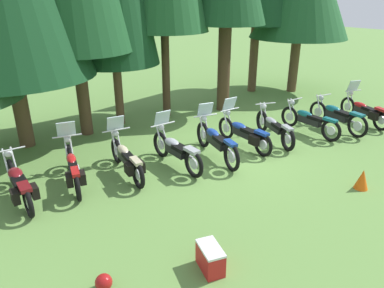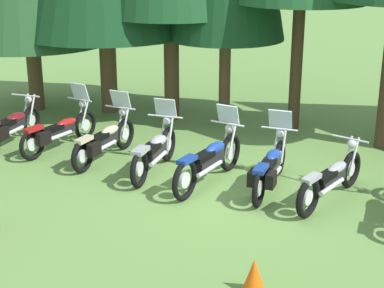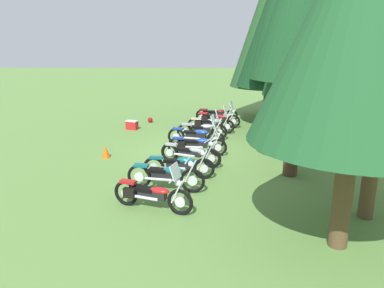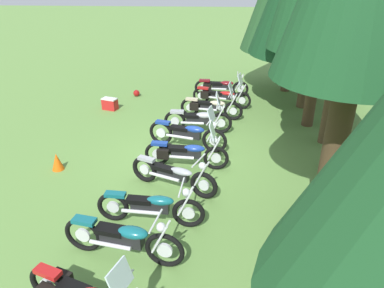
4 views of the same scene
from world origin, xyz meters
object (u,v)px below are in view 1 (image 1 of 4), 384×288
object	(u,v)px
motorcycle_2	(127,158)
picnic_cooler	(210,258)
motorcycle_9	(365,110)
motorcycle_0	(19,183)
motorcycle_6	(274,127)
traffic_cone	(362,179)
motorcycle_7	(309,120)
motorcycle_8	(337,115)
dropped_helmet	(104,282)
motorcycle_1	(73,167)
motorcycle_3	(176,149)
motorcycle_4	(216,141)
motorcycle_5	(244,132)

from	to	relation	value
motorcycle_2	picnic_cooler	bearing A→B (deg)	-179.41
motorcycle_9	picnic_cooler	size ratio (longest dim) A/B	3.46
motorcycle_0	picnic_cooler	distance (m)	4.57
motorcycle_2	motorcycle_6	size ratio (longest dim) A/B	1.02
traffic_cone	motorcycle_0	bearing A→B (deg)	144.80
motorcycle_7	motorcycle_8	bearing A→B (deg)	-104.23
motorcycle_6	picnic_cooler	world-z (taller)	motorcycle_6
motorcycle_0	motorcycle_6	distance (m)	7.18
motorcycle_7	dropped_helmet	world-z (taller)	motorcycle_7
motorcycle_0	motorcycle_8	distance (m)	9.64
motorcycle_2	picnic_cooler	distance (m)	3.88
motorcycle_1	traffic_cone	world-z (taller)	motorcycle_1
motorcycle_7	dropped_helmet	distance (m)	8.43
motorcycle_3	motorcycle_8	bearing A→B (deg)	-98.57
motorcycle_4	motorcycle_1	bearing A→B (deg)	90.39
motorcycle_3	motorcycle_4	bearing A→B (deg)	-99.97
motorcycle_3	picnic_cooler	world-z (taller)	motorcycle_3
motorcycle_2	picnic_cooler	size ratio (longest dim) A/B	3.53
motorcycle_9	motorcycle_4	bearing A→B (deg)	99.21
dropped_helmet	picnic_cooler	bearing A→B (deg)	-24.24
dropped_helmet	motorcycle_7	bearing A→B (deg)	13.36
motorcycle_4	motorcycle_9	xyz separation A→B (m)	(5.92, -1.18, -0.03)
motorcycle_3	motorcycle_9	xyz separation A→B (m)	(7.10, -1.44, -0.01)
motorcycle_5	motorcycle_8	bearing A→B (deg)	-99.38
motorcycle_6	motorcycle_9	bearing A→B (deg)	-81.87
motorcycle_4	motorcycle_5	size ratio (longest dim) A/B	1.04
motorcycle_0	dropped_helmet	distance (m)	3.51
motorcycle_7	motorcycle_3	bearing A→B (deg)	84.66
motorcycle_0	motorcycle_3	world-z (taller)	motorcycle_3
motorcycle_0	motorcycle_1	distance (m)	1.20
motorcycle_5	motorcycle_9	size ratio (longest dim) A/B	1.05
motorcycle_1	dropped_helmet	bearing A→B (deg)	-179.33
motorcycle_2	motorcycle_6	world-z (taller)	motorcycle_2
traffic_cone	motorcycle_5	bearing A→B (deg)	95.36
motorcycle_8	motorcycle_7	bearing A→B (deg)	82.55
motorcycle_2	motorcycle_6	distance (m)	4.73
motorcycle_3	picnic_cooler	bearing A→B (deg)	154.08
picnic_cooler	motorcycle_8	bearing A→B (deg)	16.71
motorcycle_8	motorcycle_9	size ratio (longest dim) A/B	1.08
motorcycle_0	motorcycle_7	size ratio (longest dim) A/B	0.96
motorcycle_3	motorcycle_4	world-z (taller)	motorcycle_4
motorcycle_4	motorcycle_8	xyz separation A→B (m)	(4.61, -0.89, -0.01)
motorcycle_2	motorcycle_8	xyz separation A→B (m)	(7.03, -1.52, 0.04)
motorcycle_7	picnic_cooler	size ratio (longest dim) A/B	3.67
picnic_cooler	motorcycle_5	bearing A→B (deg)	37.23
motorcycle_2	traffic_cone	distance (m)	5.61
motorcycle_5	motorcycle_6	world-z (taller)	motorcycle_5
motorcycle_4	dropped_helmet	size ratio (longest dim) A/B	8.86
motorcycle_6	traffic_cone	world-z (taller)	motorcycle_6
dropped_helmet	motorcycle_5	bearing A→B (deg)	23.30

